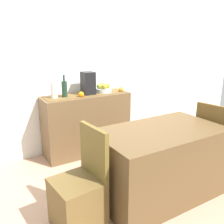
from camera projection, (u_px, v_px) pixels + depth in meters
The scene contains 17 objects.
ground_plane at pixel (131, 177), 3.02m from camera, with size 6.40×6.40×0.02m, color tan.
room_wall_rear at pixel (87, 58), 3.61m from camera, with size 6.40×0.06×2.70m, color white.
sideboard_console at pixel (87, 124), 3.58m from camera, with size 1.24×0.42×0.86m, color brown.
table_runner at pixel (86, 94), 3.46m from camera, with size 1.17×0.32×0.01m, color brown.
fruit_bowl at pixel (104, 90), 3.58m from camera, with size 0.23×0.23×0.06m, color silver.
apple_front at pixel (102, 85), 3.60m from camera, with size 0.08×0.08×0.08m, color gold.
apple_rear at pixel (105, 87), 3.51m from camera, with size 0.07×0.07×0.07m, color gold.
apple_right at pixel (99, 86), 3.54m from camera, with size 0.07×0.07×0.07m, color olive.
apple_upper at pixel (108, 86), 3.59m from camera, with size 0.07×0.07×0.07m, color #95A52B.
wine_bottle at pixel (64, 89), 3.27m from camera, with size 0.07×0.07×0.30m.
coffee_maker at pixel (88, 83), 3.43m from camera, with size 0.16×0.18×0.32m, color black.
ceramic_vase at pixel (54, 90), 3.20m from camera, with size 0.08×0.08×0.22m, color silver.
orange_loose_end at pixel (81, 94), 3.29m from camera, with size 0.08×0.08×0.08m, color orange.
orange_loose_near_bowl at pixel (121, 89), 3.64m from camera, with size 0.07×0.07×0.07m, color orange.
dining_table at pixel (159, 163), 2.58m from camera, with size 1.29×0.75×0.74m, color brown.
chair_near_window at pixel (79, 199), 2.16m from camera, with size 0.44×0.44×0.90m.
chair_by_corner at pixel (215, 152), 3.05m from camera, with size 0.46×0.46×0.90m.
Camera 1 is at (-1.57, -2.17, 1.61)m, focal length 39.66 mm.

